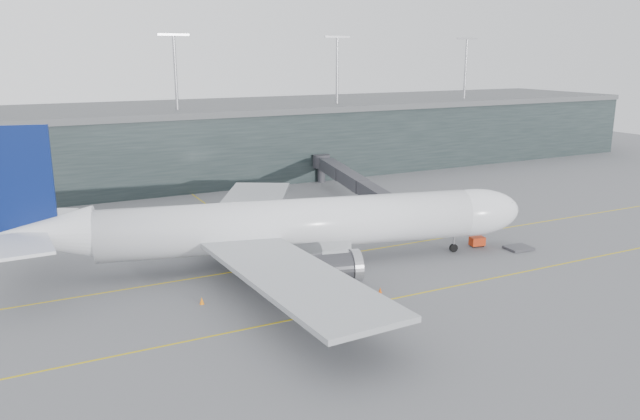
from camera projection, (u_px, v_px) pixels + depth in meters
name	position (u px, v px, depth m)	size (l,w,h in m)	color
ground	(240.00, 260.00, 80.23)	(320.00, 320.00, 0.00)	#5E5E63
taxiline_a	(251.00, 269.00, 76.77)	(160.00, 0.25, 0.02)	gold
taxiline_b	(308.00, 316.00, 62.93)	(160.00, 0.25, 0.02)	gold
taxiline_lead_main	(227.00, 219.00, 99.72)	(0.25, 60.00, 0.02)	gold
terminal	(143.00, 144.00, 128.52)	(240.00, 36.00, 29.00)	black
main_aircraft	(288.00, 226.00, 76.89)	(64.85, 59.92, 18.34)	white
jet_bridge	(341.00, 179.00, 109.85)	(10.53, 43.02, 5.73)	#303036
gse_cart	(477.00, 241.00, 85.56)	(2.14, 1.56, 1.34)	#B42C0C
baggage_dolly	(519.00, 248.00, 84.38)	(3.38, 2.70, 0.34)	#3A3A3F
uld_a	(192.00, 237.00, 86.85)	(2.00, 1.66, 1.71)	#323237
uld_b	(202.00, 233.00, 89.18)	(1.88, 1.54, 1.64)	#323237
uld_c	(210.00, 235.00, 87.74)	(2.03, 1.71, 1.70)	#323237
cone_nose	(474.00, 239.00, 88.09)	(0.44, 0.44, 0.69)	orange
cone_wing_stbd	(380.00, 290.00, 69.07)	(0.41, 0.41, 0.66)	#D34E0B
cone_wing_port	(280.00, 227.00, 93.93)	(0.45, 0.45, 0.71)	#F1520D
cone_tail	(202.00, 301.00, 65.91)	(0.50, 0.50, 0.79)	orange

